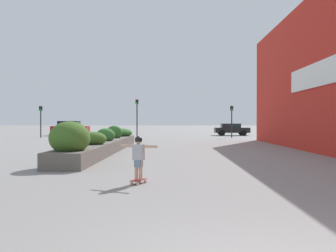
% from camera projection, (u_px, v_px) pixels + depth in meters
% --- Properties ---
extents(planter_box, '(1.46, 15.64, 1.59)m').
position_uv_depth(planter_box, '(103.00, 143.00, 19.19)').
color(planter_box, '#605B54').
rests_on(planter_box, ground_plane).
extents(skateboard, '(0.42, 0.60, 0.10)m').
position_uv_depth(skateboard, '(139.00, 181.00, 9.53)').
color(skateboard, maroon).
rests_on(skateboard, ground_plane).
extents(skateboarder, '(0.98, 0.49, 1.12)m').
position_uv_depth(skateboarder, '(138.00, 153.00, 9.52)').
color(skateboarder, tan).
rests_on(skateboarder, skateboard).
extents(car_leftmost, '(4.08, 1.95, 1.64)m').
position_uv_depth(car_leftmost, '(70.00, 128.00, 42.57)').
color(car_leftmost, maroon).
rests_on(car_leftmost, ground_plane).
extents(car_center_left, '(3.86, 1.85, 1.36)m').
position_uv_depth(car_center_left, '(232.00, 129.00, 42.41)').
color(car_center_left, black).
rests_on(car_center_left, ground_plane).
extents(traffic_light_left, '(0.28, 0.30, 3.79)m').
position_uv_depth(traffic_light_left, '(137.00, 112.00, 37.32)').
color(traffic_light_left, black).
rests_on(traffic_light_left, ground_plane).
extents(traffic_light_right, '(0.28, 0.30, 3.12)m').
position_uv_depth(traffic_light_right, '(232.00, 116.00, 36.57)').
color(traffic_light_right, black).
rests_on(traffic_light_right, ground_plane).
extents(traffic_light_far_left, '(0.28, 0.30, 3.11)m').
position_uv_depth(traffic_light_far_left, '(41.00, 116.00, 36.86)').
color(traffic_light_far_left, black).
rests_on(traffic_light_far_left, ground_plane).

